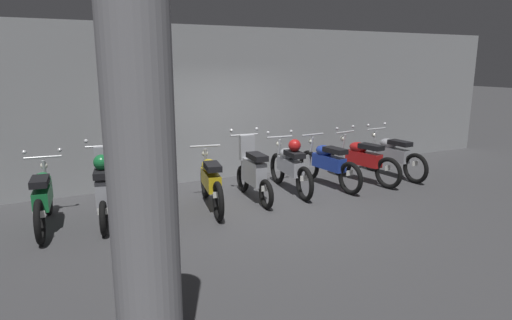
# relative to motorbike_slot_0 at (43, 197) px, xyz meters

# --- Properties ---
(ground_plane) EXTENTS (80.00, 80.00, 0.00)m
(ground_plane) POSITION_rel_motorbike_slot_0_xyz_m (3.53, -0.54, -0.49)
(ground_plane) COLOR #424244
(back_wall) EXTENTS (16.00, 0.30, 3.27)m
(back_wall) POSITION_rel_motorbike_slot_0_xyz_m (3.53, 1.72, 1.14)
(back_wall) COLOR gray
(back_wall) RESTS_ON ground
(motorbike_slot_0) EXTENTS (0.59, 1.95, 1.15)m
(motorbike_slot_0) POSITION_rel_motorbike_slot_0_xyz_m (0.00, 0.00, 0.00)
(motorbike_slot_0) COLOR black
(motorbike_slot_0) RESTS_ON ground
(motorbike_slot_1) EXTENTS (0.58, 1.67, 1.29)m
(motorbike_slot_1) POSITION_rel_motorbike_slot_0_xyz_m (0.89, -0.16, 0.08)
(motorbike_slot_1) COLOR black
(motorbike_slot_1) RESTS_ON ground
(motorbike_slot_2) EXTENTS (0.56, 1.68, 1.18)m
(motorbike_slot_2) POSITION_rel_motorbike_slot_0_xyz_m (1.77, -0.14, 0.03)
(motorbike_slot_2) COLOR black
(motorbike_slot_2) RESTS_ON ground
(motorbike_slot_3) EXTENTS (0.60, 1.93, 1.03)m
(motorbike_slot_3) POSITION_rel_motorbike_slot_0_xyz_m (2.65, -0.24, -0.00)
(motorbike_slot_3) COLOR black
(motorbike_slot_3) RESTS_ON ground
(motorbike_slot_4) EXTENTS (0.59, 1.68, 1.29)m
(motorbike_slot_4) POSITION_rel_motorbike_slot_0_xyz_m (3.54, -0.12, 0.04)
(motorbike_slot_4) COLOR black
(motorbike_slot_4) RESTS_ON ground
(motorbike_slot_5) EXTENTS (0.59, 1.95, 1.15)m
(motorbike_slot_5) POSITION_rel_motorbike_slot_0_xyz_m (4.42, 0.02, 0.04)
(motorbike_slot_5) COLOR black
(motorbike_slot_5) RESTS_ON ground
(motorbike_slot_6) EXTENTS (0.56, 1.95, 1.03)m
(motorbike_slot_6) POSITION_rel_motorbike_slot_0_xyz_m (5.30, -0.02, -0.00)
(motorbike_slot_6) COLOR black
(motorbike_slot_6) RESTS_ON ground
(motorbike_slot_7) EXTENTS (0.62, 1.93, 1.15)m
(motorbike_slot_7) POSITION_rel_motorbike_slot_0_xyz_m (6.18, -0.04, 0.00)
(motorbike_slot_7) COLOR black
(motorbike_slot_7) RESTS_ON ground
(motorbike_slot_8) EXTENTS (0.59, 1.95, 1.15)m
(motorbike_slot_8) POSITION_rel_motorbike_slot_0_xyz_m (7.07, 0.02, 0.00)
(motorbike_slot_8) COLOR black
(motorbike_slot_8) RESTS_ON ground
(support_pillar) EXTENTS (0.51, 0.51, 3.27)m
(support_pillar) POSITION_rel_motorbike_slot_0_xyz_m (0.69, -4.12, 1.14)
(support_pillar) COLOR gray
(support_pillar) RESTS_ON ground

